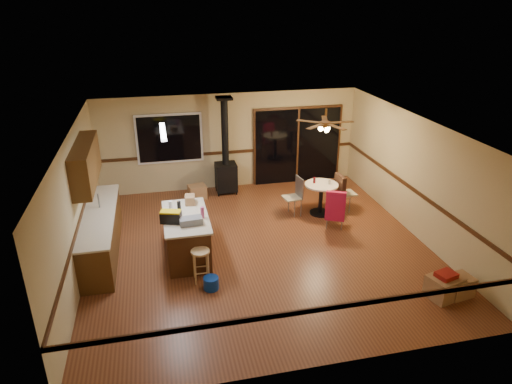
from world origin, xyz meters
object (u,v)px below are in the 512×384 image
object	(u,v)px
blue_bucket	(211,283)
box_corner_a	(444,287)
box_under_window	(197,192)
box_corner_b	(459,286)
chair_left	(296,192)
chair_right	(341,189)
chair_near	(336,206)
wood_stove	(226,167)
toolbox_grey	(191,221)
toolbox_black	(171,217)
bar_stool	(201,265)
dining_table	(321,194)
kitchen_island	(187,236)

from	to	relation	value
blue_bucket	box_corner_a	bearing A→B (deg)	-16.13
box_under_window	box_corner_b	xyz separation A→B (m)	(4.08, -5.27, 0.01)
chair_left	chair_right	bearing A→B (deg)	-4.07
box_under_window	box_corner_a	xyz separation A→B (m)	(3.78, -5.27, 0.03)
chair_left	chair_near	size ratio (longest dim) A/B	0.74
box_under_window	wood_stove	bearing A→B (deg)	13.28
toolbox_grey	blue_bucket	xyz separation A→B (m)	(0.24, -0.89, -0.85)
toolbox_grey	blue_bucket	size ratio (longest dim) A/B	1.53
toolbox_black	bar_stool	distance (m)	1.11
box_under_window	chair_left	bearing A→B (deg)	-33.50
toolbox_grey	chair_left	size ratio (longest dim) A/B	0.84
blue_bucket	chair_right	size ratio (longest dim) A/B	0.40
bar_stool	chair_right	size ratio (longest dim) A/B	0.91
toolbox_black	box_corner_b	bearing A→B (deg)	-24.26
toolbox_black	chair_left	distance (m)	3.44
wood_stove	bar_stool	size ratio (longest dim) A/B	3.96
blue_bucket	chair_near	size ratio (longest dim) A/B	0.40
wood_stove	bar_stool	xyz separation A→B (m)	(-1.13, -4.00, -0.41)
wood_stove	dining_table	bearing A→B (deg)	-41.39
chair_near	box_corner_a	size ratio (longest dim) A/B	1.29
wood_stove	chair_left	size ratio (longest dim) A/B	4.89
toolbox_black	box_under_window	bearing A→B (deg)	75.72
kitchen_island	dining_table	size ratio (longest dim) A/B	2.09
chair_left	kitchen_island	bearing A→B (deg)	-153.21
wood_stove	toolbox_black	distance (m)	3.65
kitchen_island	wood_stove	distance (m)	3.33
box_corner_a	bar_stool	bearing A→B (deg)	160.45
bar_stool	chair_near	distance (m)	3.46
bar_stool	chair_left	bearing A→B (deg)	42.36
chair_near	box_under_window	bearing A→B (deg)	139.23
box_under_window	chair_near	bearing A→B (deg)	-40.77
chair_near	box_corner_a	world-z (taller)	chair_near
wood_stove	toolbox_black	xyz separation A→B (m)	(-1.59, -3.27, 0.28)
chair_left	toolbox_black	bearing A→B (deg)	-152.13
box_corner_a	chair_near	bearing A→B (deg)	108.31
chair_right	box_corner_b	xyz separation A→B (m)	(0.73, -3.71, -0.41)
chair_left	box_corner_a	xyz separation A→B (m)	(1.55, -3.79, -0.38)
blue_bucket	dining_table	world-z (taller)	dining_table
wood_stove	blue_bucket	xyz separation A→B (m)	(-0.99, -4.31, -0.61)
box_corner_a	box_corner_b	distance (m)	0.30
box_corner_b	bar_stool	bearing A→B (deg)	161.70
chair_near	box_corner_a	distance (m)	2.99
kitchen_island	toolbox_black	world-z (taller)	toolbox_black
box_corner_b	toolbox_grey	bearing A→B (deg)	155.62
wood_stove	bar_stool	distance (m)	4.18
box_corner_a	wood_stove	bearing A→B (deg)	118.59
box_corner_b	chair_left	bearing A→B (deg)	115.95
kitchen_island	box_corner_b	bearing A→B (deg)	-27.79
wood_stove	toolbox_grey	size ratio (longest dim) A/B	5.85
toolbox_black	wood_stove	bearing A→B (deg)	64.05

